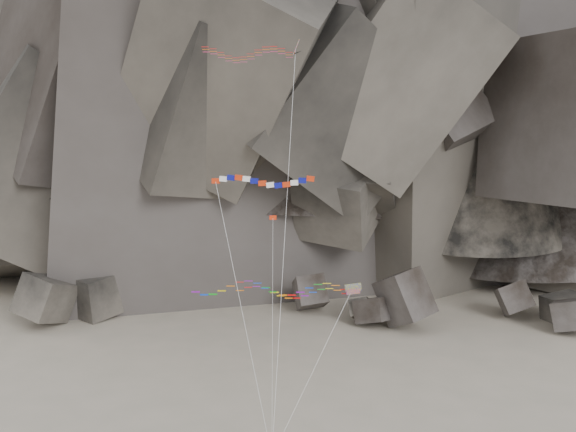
# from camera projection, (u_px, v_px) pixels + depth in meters

# --- Properties ---
(headland) EXTENTS (110.00, 70.00, 84.00)m
(headland) POSITION_uv_depth(u_px,v_px,m) (301.00, 41.00, 117.81)
(headland) COLOR #564F46
(headland) RESTS_ON ground
(boulder_field) EXTENTS (77.26, 16.19, 8.76)m
(boulder_field) POSITION_uv_depth(u_px,v_px,m) (283.00, 305.00, 87.04)
(boulder_field) COLOR #47423F
(boulder_field) RESTS_ON ground
(delta_kite) EXTENTS (8.99, 12.08, 32.56)m
(delta_kite) POSITION_uv_depth(u_px,v_px,m) (244.00, 53.00, 55.46)
(delta_kite) COLOR red
(delta_kite) RESTS_ON ground
(banner_kite) EXTENTS (8.59, 7.45, 21.04)m
(banner_kite) POSITION_uv_depth(u_px,v_px,m) (262.00, 183.00, 52.96)
(banner_kite) COLOR red
(banner_kite) RESTS_ON ground
(parafoil_kite) EXTENTS (15.13, 9.04, 11.70)m
(parafoil_kite) POSITION_uv_depth(u_px,v_px,m) (268.00, 289.00, 55.61)
(parafoil_kite) COLOR #C2D20B
(parafoil_kite) RESTS_ON ground
(pennant_kite) EXTENTS (0.61, 4.92, 17.95)m
(pennant_kite) POSITION_uv_depth(u_px,v_px,m) (272.00, 262.00, 50.78)
(pennant_kite) COLOR red
(pennant_kite) RESTS_ON ground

